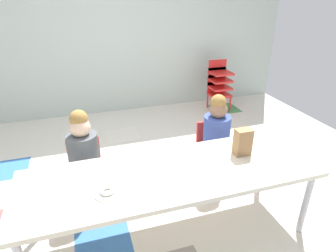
{
  "coord_description": "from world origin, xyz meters",
  "views": [
    {
      "loc": [
        -0.46,
        -2.16,
        1.79
      ],
      "look_at": [
        0.14,
        -0.26,
        0.84
      ],
      "focal_mm": 30.53,
      "sensor_mm": 36.0,
      "label": 1
    }
  ],
  "objects": [
    {
      "name": "kid_chair_red_stack",
      "position": [
        1.68,
        1.84,
        0.46
      ],
      "size": [
        0.32,
        0.3,
        0.8
      ],
      "color": "red",
      "rests_on": "ground_plane"
    },
    {
      "name": "paper_bag_brown",
      "position": [
        0.71,
        -0.44,
        0.7
      ],
      "size": [
        0.13,
        0.09,
        0.22
      ],
      "primitive_type": "cube",
      "color": "#9E754C",
      "rests_on": "craft_table"
    },
    {
      "name": "seated_child_near_camera",
      "position": [
        -0.51,
        0.08,
        0.55
      ],
      "size": [
        0.33,
        0.33,
        0.92
      ],
      "color": "red",
      "rests_on": "ground_plane"
    },
    {
      "name": "back_wall",
      "position": [
        0.0,
        2.32,
        1.32
      ],
      "size": [
        5.83,
        0.1,
        2.65
      ],
      "primitive_type": "cube",
      "color": "#B2C1B7",
      "rests_on": "ground_plane"
    },
    {
      "name": "seated_child_middle_seat",
      "position": [
        0.75,
        0.08,
        0.55
      ],
      "size": [
        0.34,
        0.34,
        0.92
      ],
      "color": "red",
      "rests_on": "ground_plane"
    },
    {
      "name": "paper_plate_center_table",
      "position": [
        0.31,
        -0.45,
        0.6
      ],
      "size": [
        0.18,
        0.18,
        0.01
      ],
      "primitive_type": "cylinder",
      "color": "white",
      "rests_on": "craft_table"
    },
    {
      "name": "paper_plate_near_edge",
      "position": [
        -0.38,
        -0.61,
        0.6
      ],
      "size": [
        0.18,
        0.18,
        0.01
      ],
      "primitive_type": "cylinder",
      "color": "white",
      "rests_on": "craft_table"
    },
    {
      "name": "donut_powdered_on_plate",
      "position": [
        -0.38,
        -0.61,
        0.62
      ],
      "size": [
        0.1,
        0.1,
        0.03
      ],
      "primitive_type": "torus",
      "color": "white",
      "rests_on": "craft_table"
    },
    {
      "name": "craft_table",
      "position": [
        0.09,
        -0.51,
        0.55
      ],
      "size": [
        2.18,
        0.72,
        0.59
      ],
      "color": "beige",
      "rests_on": "ground_plane"
    },
    {
      "name": "ground_plane",
      "position": [
        -0.0,
        -0.0,
        -0.01
      ],
      "size": [
        5.83,
        4.64,
        0.02
      ],
      "color": "silver"
    }
  ]
}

